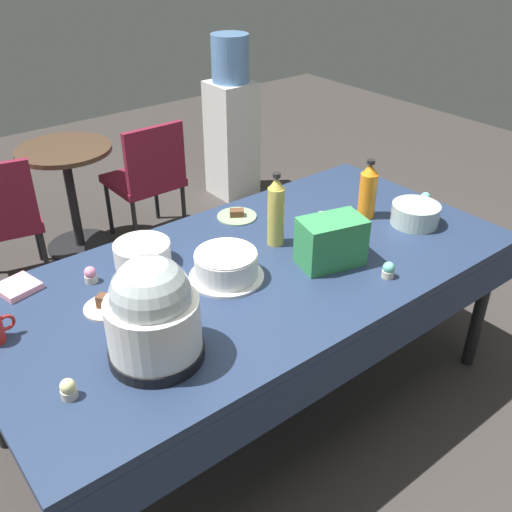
{
  "coord_description": "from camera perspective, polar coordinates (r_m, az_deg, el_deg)",
  "views": [
    {
      "loc": [
        -1.24,
        -1.56,
        2.01
      ],
      "look_at": [
        0.0,
        0.0,
        0.8
      ],
      "focal_mm": 40.38,
      "sensor_mm": 36.0,
      "label": 1
    }
  ],
  "objects": [
    {
      "name": "round_cafe_table",
      "position": [
        3.95,
        -18.04,
        7.17
      ],
      "size": [
        0.6,
        0.6,
        0.72
      ],
      "color": "#473323",
      "rests_on": "ground"
    },
    {
      "name": "soda_bottle_ginger_ale",
      "position": [
        2.45,
        1.99,
        4.4
      ],
      "size": [
        0.07,
        0.07,
        0.33
      ],
      "color": "gold",
      "rests_on": "potluck_table"
    },
    {
      "name": "soda_carton",
      "position": [
        2.35,
        7.45,
        1.44
      ],
      "size": [
        0.29,
        0.22,
        0.2
      ],
      "primitive_type": "cube",
      "rotation": [
        0.0,
        0.0,
        -0.26
      ],
      "color": "#338C4C",
      "rests_on": "potluck_table"
    },
    {
      "name": "ground",
      "position": [
        2.83,
        -0.0,
        -13.99
      ],
      "size": [
        9.0,
        9.0,
        0.0
      ],
      "primitive_type": "plane",
      "color": "#383330"
    },
    {
      "name": "soda_bottle_orange_juice",
      "position": [
        2.74,
        11.03,
        6.36
      ],
      "size": [
        0.08,
        0.08,
        0.28
      ],
      "color": "orange",
      "rests_on": "potluck_table"
    },
    {
      "name": "potluck_table",
      "position": [
        2.39,
        -0.0,
        -2.29
      ],
      "size": [
        2.2,
        1.1,
        0.75
      ],
      "color": "navy",
      "rests_on": "ground"
    },
    {
      "name": "water_cooler",
      "position": [
        4.57,
        -2.44,
        13.08
      ],
      "size": [
        0.32,
        0.32,
        1.24
      ],
      "color": "silver",
      "rests_on": "ground"
    },
    {
      "name": "cupcake_mint",
      "position": [
        2.34,
        -16.08,
        -1.81
      ],
      "size": [
        0.05,
        0.05,
        0.07
      ],
      "color": "beige",
      "rests_on": "potluck_table"
    },
    {
      "name": "cupcake_rose",
      "position": [
        2.33,
        12.99,
        -1.37
      ],
      "size": [
        0.05,
        0.05,
        0.07
      ],
      "color": "beige",
      "rests_on": "potluck_table"
    },
    {
      "name": "dessert_plate_cream",
      "position": [
        2.18,
        -14.61,
        -4.75
      ],
      "size": [
        0.17,
        0.17,
        0.06
      ],
      "color": "beige",
      "rests_on": "potluck_table"
    },
    {
      "name": "frosted_layer_cake",
      "position": [
        2.26,
        -2.97,
        -1.0
      ],
      "size": [
        0.3,
        0.3,
        0.12
      ],
      "color": "silver",
      "rests_on": "potluck_table"
    },
    {
      "name": "paper_napkin_stack",
      "position": [
        2.39,
        -22.55,
        -2.85
      ],
      "size": [
        0.17,
        0.17,
        0.02
      ],
      "primitive_type": "cube",
      "rotation": [
        0.0,
        0.0,
        0.22
      ],
      "color": "pink",
      "rests_on": "potluck_table"
    },
    {
      "name": "dessert_plate_coral",
      "position": [
        2.69,
        6.79,
        3.37
      ],
      "size": [
        0.18,
        0.18,
        0.05
      ],
      "color": "#E07266",
      "rests_on": "potluck_table"
    },
    {
      "name": "dessert_plate_sage",
      "position": [
        2.74,
        -1.91,
        4.03
      ],
      "size": [
        0.19,
        0.19,
        0.04
      ],
      "color": "#8CA87F",
      "rests_on": "potluck_table"
    },
    {
      "name": "cupcake_cocoa",
      "position": [
        1.84,
        -18.1,
        -12.42
      ],
      "size": [
        0.05,
        0.05,
        0.07
      ],
      "color": "beige",
      "rests_on": "potluck_table"
    },
    {
      "name": "slow_cooker",
      "position": [
        1.84,
        -10.2,
        -5.73
      ],
      "size": [
        0.31,
        0.31,
        0.37
      ],
      "color": "black",
      "rests_on": "potluck_table"
    },
    {
      "name": "cupcake_berry",
      "position": [
        2.96,
        16.4,
        5.43
      ],
      "size": [
        0.05,
        0.05,
        0.07
      ],
      "color": "beige",
      "rests_on": "potluck_table"
    },
    {
      "name": "glass_salad_bowl",
      "position": [
        2.76,
        15.5,
        4.02
      ],
      "size": [
        0.22,
        0.22,
        0.1
      ],
      "primitive_type": "cylinder",
      "color": "#B2C6BC",
      "rests_on": "potluck_table"
    },
    {
      "name": "maroon_chair_right",
      "position": [
        3.93,
        -10.68,
        7.92
      ],
      "size": [
        0.45,
        0.45,
        0.85
      ],
      "color": "maroon",
      "rests_on": "ground"
    },
    {
      "name": "ceramic_snack_bowl",
      "position": [
        2.39,
        -11.18,
        0.2
      ],
      "size": [
        0.23,
        0.23,
        0.1
      ],
      "primitive_type": "cylinder",
      "color": "silver",
      "rests_on": "potluck_table"
    },
    {
      "name": "coffee_mug_black",
      "position": [
        2.14,
        -9.54,
        -3.78
      ],
      "size": [
        0.12,
        0.07,
        0.09
      ],
      "color": "black",
      "rests_on": "potluck_table"
    }
  ]
}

